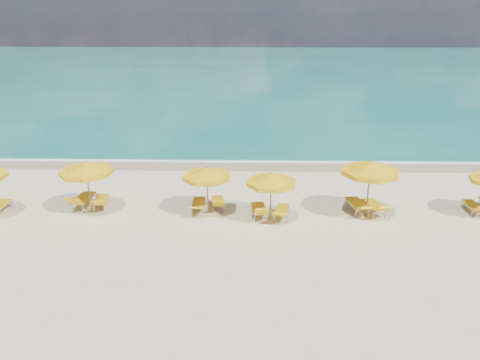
{
  "coord_description": "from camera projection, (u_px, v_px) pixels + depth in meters",
  "views": [
    {
      "loc": [
        0.47,
        -18.87,
        8.84
      ],
      "look_at": [
        0.0,
        1.5,
        1.2
      ],
      "focal_mm": 35.0,
      "sensor_mm": 36.0,
      "label": 1
    }
  ],
  "objects": [
    {
      "name": "foam_line",
      "position": [
        243.0,
        160.0,
        28.46
      ],
      "size": [
        120.0,
        1.2,
        0.03
      ],
      "primitive_type": "cube",
      "color": "white",
      "rests_on": "ground"
    },
    {
      "name": "lounger_2_left",
      "position": [
        199.0,
        206.0,
        21.35
      ],
      "size": [
        0.63,
        1.84,
        0.68
      ],
      "rotation": [
        0.0,
        0.0,
        0.02
      ],
      "color": "#A5A8AD",
      "rests_on": "ground"
    },
    {
      "name": "lounger_0_right",
      "position": [
        0.0,
        208.0,
        21.19
      ],
      "size": [
        0.58,
        1.72,
        0.7
      ],
      "rotation": [
        0.0,
        0.0,
        -0.0
      ],
      "color": "#A5A8AD",
      "rests_on": "ground"
    },
    {
      "name": "umbrella_4",
      "position": [
        370.0,
        168.0,
        20.24
      ],
      "size": [
        2.77,
        2.77,
        2.59
      ],
      "rotation": [
        0.0,
        0.0,
        0.09
      ],
      "color": "#A18250",
      "rests_on": "ground"
    },
    {
      "name": "ocean",
      "position": [
        248.0,
        72.0,
        65.71
      ],
      "size": [
        120.0,
        80.0,
        0.3
      ],
      "primitive_type": "cube",
      "color": "#12685E",
      "rests_on": "ground"
    },
    {
      "name": "lounger_5_left",
      "position": [
        473.0,
        208.0,
        21.17
      ],
      "size": [
        0.58,
        1.66,
        0.72
      ],
      "rotation": [
        0.0,
        0.0,
        0.01
      ],
      "color": "#A5A8AD",
      "rests_on": "ground"
    },
    {
      "name": "lounger_3_right",
      "position": [
        282.0,
        214.0,
        20.63
      ],
      "size": [
        0.9,
        1.83,
        0.73
      ],
      "rotation": [
        0.0,
        0.0,
        -0.19
      ],
      "color": "#A5A8AD",
      "rests_on": "ground"
    },
    {
      "name": "lounger_1_right",
      "position": [
        102.0,
        203.0,
        21.7
      ],
      "size": [
        0.92,
        1.83,
        0.81
      ],
      "rotation": [
        0.0,
        0.0,
        0.2
      ],
      "color": "#A5A8AD",
      "rests_on": "ground"
    },
    {
      "name": "umbrella_1",
      "position": [
        86.0,
        169.0,
        20.64
      ],
      "size": [
        2.89,
        2.89,
        2.42
      ],
      "rotation": [
        0.0,
        0.0,
        0.24
      ],
      "color": "#A18250",
      "rests_on": "ground"
    },
    {
      "name": "lounger_4_left",
      "position": [
        357.0,
        207.0,
        21.22
      ],
      "size": [
        0.95,
        2.04,
        0.76
      ],
      "rotation": [
        0.0,
        0.0,
        0.17
      ],
      "color": "#A5A8AD",
      "rests_on": "ground"
    },
    {
      "name": "lounger_2_right",
      "position": [
        218.0,
        204.0,
        21.61
      ],
      "size": [
        0.71,
        1.63,
        0.79
      ],
      "rotation": [
        0.0,
        0.0,
        0.11
      ],
      "color": "#A5A8AD",
      "rests_on": "ground"
    },
    {
      "name": "lounger_3_left",
      "position": [
        259.0,
        212.0,
        20.74
      ],
      "size": [
        0.79,
        1.8,
        0.86
      ],
      "rotation": [
        0.0,
        0.0,
        0.11
      ],
      "color": "#A5A8AD",
      "rests_on": "ground"
    },
    {
      "name": "umbrella_2",
      "position": [
        207.0,
        174.0,
        20.53
      ],
      "size": [
        2.84,
        2.84,
        2.23
      ],
      "rotation": [
        0.0,
        0.0,
        0.37
      ],
      "color": "#A18250",
      "rests_on": "ground"
    },
    {
      "name": "lounger_1_left",
      "position": [
        83.0,
        202.0,
        21.73
      ],
      "size": [
        0.84,
        2.01,
        0.95
      ],
      "rotation": [
        0.0,
        0.0,
        -0.09
      ],
      "color": "#A5A8AD",
      "rests_on": "ground"
    },
    {
      "name": "lounger_4_right",
      "position": [
        374.0,
        209.0,
        21.1
      ],
      "size": [
        0.92,
        1.9,
        0.81
      ],
      "rotation": [
        0.0,
        0.0,
        0.18
      ],
      "color": "#A5A8AD",
      "rests_on": "ground"
    },
    {
      "name": "ground_plane",
      "position": [
        239.0,
        217.0,
        20.78
      ],
      "size": [
        120.0,
        120.0,
        0.0
      ],
      "primitive_type": "plane",
      "color": "beige"
    },
    {
      "name": "whitecap_far",
      "position": [
        332.0,
        107.0,
        43.08
      ],
      "size": [
        18.0,
        0.3,
        0.05
      ],
      "primitive_type": "cube",
      "color": "white",
      "rests_on": "ground"
    },
    {
      "name": "umbrella_3",
      "position": [
        271.0,
        179.0,
        19.87
      ],
      "size": [
        2.62,
        2.62,
        2.22
      ],
      "rotation": [
        0.0,
        0.0,
        0.23
      ],
      "color": "#A18250",
      "rests_on": "ground"
    },
    {
      "name": "whitecap_near",
      "position": [
        168.0,
        125.0,
        36.82
      ],
      "size": [
        14.0,
        0.36,
        0.05
      ],
      "primitive_type": "cube",
      "color": "white",
      "rests_on": "ground"
    },
    {
      "name": "wet_sand_band",
      "position": [
        242.0,
        164.0,
        27.71
      ],
      "size": [
        120.0,
        2.6,
        0.01
      ],
      "primitive_type": "cube",
      "color": "tan",
      "rests_on": "ground"
    }
  ]
}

